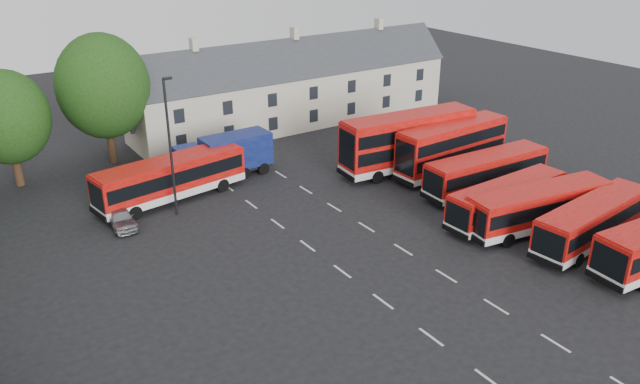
{
  "coord_description": "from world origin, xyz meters",
  "views": [
    {
      "loc": [
        -19.89,
        -25.09,
        20.21
      ],
      "look_at": [
        2.93,
        8.86,
        2.2
      ],
      "focal_mm": 35.0,
      "sensor_mm": 36.0,
      "label": 1
    }
  ],
  "objects_px": {
    "lamppost": "(170,145)",
    "bus_dd_south": "(452,146)",
    "box_truck": "(225,155)",
    "silver_car": "(120,217)"
  },
  "relations": [
    {
      "from": "bus_dd_south",
      "to": "lamppost",
      "type": "height_order",
      "value": "lamppost"
    },
    {
      "from": "silver_car",
      "to": "box_truck",
      "type": "bearing_deg",
      "value": 25.44
    },
    {
      "from": "silver_car",
      "to": "lamppost",
      "type": "height_order",
      "value": "lamppost"
    },
    {
      "from": "bus_dd_south",
      "to": "box_truck",
      "type": "bearing_deg",
      "value": 146.41
    },
    {
      "from": "bus_dd_south",
      "to": "lamppost",
      "type": "relative_size",
      "value": 1.07
    },
    {
      "from": "bus_dd_south",
      "to": "box_truck",
      "type": "relative_size",
      "value": 1.35
    },
    {
      "from": "bus_dd_south",
      "to": "lamppost",
      "type": "distance_m",
      "value": 23.45
    },
    {
      "from": "lamppost",
      "to": "bus_dd_south",
      "type": "bearing_deg",
      "value": -13.54
    },
    {
      "from": "box_truck",
      "to": "bus_dd_south",
      "type": "bearing_deg",
      "value": -32.04
    },
    {
      "from": "box_truck",
      "to": "lamppost",
      "type": "relative_size",
      "value": 0.79
    }
  ]
}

